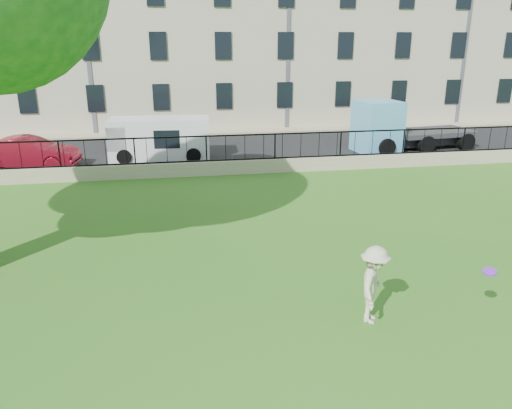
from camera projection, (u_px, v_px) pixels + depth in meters
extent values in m
plane|color=#2F6818|center=(251.00, 322.00, 10.47)|extent=(120.00, 120.00, 0.00)
cube|color=tan|center=(207.00, 168.00, 21.59)|extent=(50.00, 0.40, 0.60)
cube|color=black|center=(207.00, 161.00, 21.48)|extent=(50.00, 0.05, 0.06)
cube|color=black|center=(206.00, 136.00, 21.14)|extent=(50.00, 0.05, 0.06)
cube|color=black|center=(200.00, 152.00, 26.07)|extent=(60.00, 9.00, 0.01)
cube|color=tan|center=(195.00, 133.00, 30.91)|extent=(60.00, 1.40, 0.12)
cube|color=beige|center=(187.00, 25.00, 34.19)|extent=(56.00, 10.00, 13.00)
imported|color=beige|center=(374.00, 285.00, 10.26)|extent=(1.08, 1.25, 1.68)
cylinder|color=purple|center=(490.00, 272.00, 9.98)|extent=(0.33, 0.33, 0.12)
imported|color=maroon|center=(29.00, 153.00, 22.58)|extent=(4.47, 2.05, 1.42)
cube|color=silver|center=(160.00, 139.00, 24.22)|extent=(4.89, 2.20, 2.00)
cube|color=#63BDE9|center=(413.00, 125.00, 26.22)|extent=(6.49, 2.99, 2.63)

